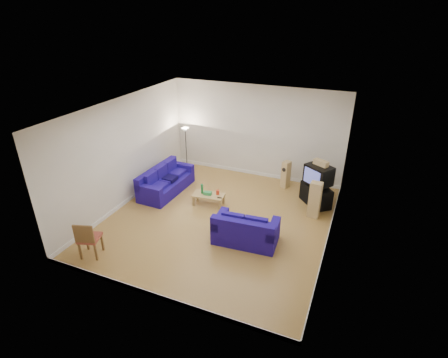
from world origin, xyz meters
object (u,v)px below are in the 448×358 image
at_px(sofa_loveseat, 245,232).
at_px(television, 319,175).
at_px(coffee_table, 209,196).
at_px(sofa_three_seat, 165,183).
at_px(tv_stand, 316,195).

xyz_separation_m(sofa_loveseat, television, (1.33, 2.66, 0.68)).
bearing_deg(coffee_table, sofa_three_seat, 171.80).
relative_size(coffee_table, tv_stand, 1.00).
relative_size(sofa_three_seat, coffee_table, 2.16).
relative_size(sofa_three_seat, television, 2.31).
bearing_deg(television, sofa_three_seat, -133.17).
xyz_separation_m(sofa_loveseat, tv_stand, (1.33, 2.67, -0.00)).
bearing_deg(tv_stand, coffee_table, -107.22).
bearing_deg(coffee_table, tv_stand, 23.57).
bearing_deg(tv_stand, sofa_loveseat, -67.20).
distance_m(sofa_loveseat, tv_stand, 2.98).
bearing_deg(sofa_three_seat, coffee_table, 83.90).
distance_m(sofa_loveseat, coffee_table, 2.15).
relative_size(sofa_loveseat, tv_stand, 1.68).
bearing_deg(sofa_loveseat, tv_stand, 59.54).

